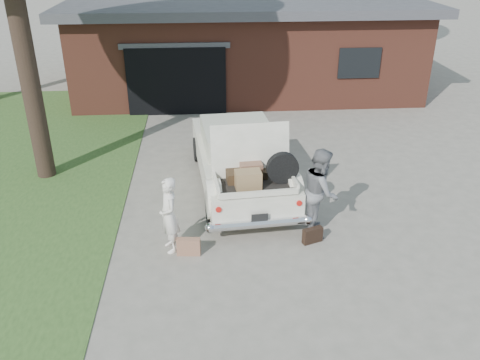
{
  "coord_description": "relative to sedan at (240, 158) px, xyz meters",
  "views": [
    {
      "loc": [
        -0.68,
        -8.32,
        5.5
      ],
      "look_at": [
        0.0,
        0.6,
        1.1
      ],
      "focal_mm": 38.0,
      "sensor_mm": 36.0,
      "label": 1
    }
  ],
  "objects": [
    {
      "name": "house",
      "position": [
        0.84,
        8.97,
        0.94
      ],
      "size": [
        12.8,
        7.8,
        3.3
      ],
      "color": "brown",
      "rests_on": "ground"
    },
    {
      "name": "suitcase_left",
      "position": [
        -1.18,
        -2.77,
        -0.56
      ],
      "size": [
        0.45,
        0.18,
        0.34
      ],
      "primitive_type": "cube",
      "rotation": [
        0.0,
        0.0,
        -0.09
      ],
      "color": "#9E6B50",
      "rests_on": "ground"
    },
    {
      "name": "woman_left",
      "position": [
        -1.52,
        -2.57,
        0.02
      ],
      "size": [
        0.51,
        0.63,
        1.5
      ],
      "primitive_type": "imported",
      "rotation": [
        0.0,
        0.0,
        -1.26
      ],
      "color": "silver",
      "rests_on": "ground"
    },
    {
      "name": "woman_right",
      "position": [
        1.44,
        -2.09,
        0.16
      ],
      "size": [
        0.8,
        0.96,
        1.78
      ],
      "primitive_type": "imported",
      "rotation": [
        0.0,
        0.0,
        1.41
      ],
      "color": "slate",
      "rests_on": "ground"
    },
    {
      "name": "ground",
      "position": [
        -0.14,
        -2.5,
        -0.73
      ],
      "size": [
        90.0,
        90.0,
        0.0
      ],
      "primitive_type": "plane",
      "color": "gray",
      "rests_on": "ground"
    },
    {
      "name": "grass_strip",
      "position": [
        -5.64,
        0.5,
        -0.72
      ],
      "size": [
        6.0,
        16.0,
        0.02
      ],
      "primitive_type": "cube",
      "color": "#2D4C1E",
      "rests_on": "ground"
    },
    {
      "name": "sedan",
      "position": [
        0.0,
        0.0,
        0.0
      ],
      "size": [
        2.31,
        5.09,
        2.04
      ],
      "rotation": [
        0.0,
        0.0,
        0.08
      ],
      "color": "white",
      "rests_on": "ground"
    },
    {
      "name": "suitcase_right",
      "position": [
        1.23,
        -2.54,
        -0.57
      ],
      "size": [
        0.42,
        0.26,
        0.31
      ],
      "primitive_type": "cube",
      "rotation": [
        0.0,
        0.0,
        0.36
      ],
      "color": "black",
      "rests_on": "ground"
    }
  ]
}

